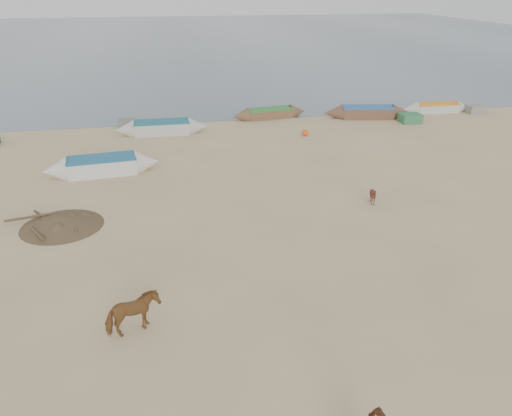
{
  "coord_description": "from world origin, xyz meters",
  "views": [
    {
      "loc": [
        -3.59,
        -14.61,
        9.7
      ],
      "look_at": [
        0.0,
        4.0,
        1.0
      ],
      "focal_mm": 35.0,
      "sensor_mm": 36.0,
      "label": 1
    }
  ],
  "objects": [
    {
      "name": "ground",
      "position": [
        0.0,
        0.0,
        0.0
      ],
      "size": [
        140.0,
        140.0,
        0.0
      ],
      "primitive_type": "plane",
      "color": "tan",
      "rests_on": "ground"
    },
    {
      "name": "near_canoe",
      "position": [
        -6.97,
        12.15,
        0.48
      ],
      "size": [
        6.26,
        2.09,
        0.97
      ],
      "primitive_type": null,
      "rotation": [
        0.0,
        0.0,
        0.1
      ],
      "color": "silver",
      "rests_on": "ground"
    },
    {
      "name": "calf_front",
      "position": [
        5.93,
        5.54,
        0.43
      ],
      "size": [
        1.03,
        1.01,
        0.85
      ],
      "primitive_type": "imported",
      "rotation": [
        0.0,
        0.0,
        -0.96
      ],
      "color": "#57241B",
      "rests_on": "ground"
    },
    {
      "name": "sea",
      "position": [
        0.0,
        82.0,
        0.01
      ],
      "size": [
        160.0,
        160.0,
        0.0
      ],
      "primitive_type": "plane",
      "color": "slate",
      "rests_on": "ground"
    },
    {
      "name": "waterline_canoes",
      "position": [
        1.93,
        20.38,
        0.42
      ],
      "size": [
        59.51,
        4.57,
        0.93
      ],
      "color": "brown",
      "rests_on": "ground"
    },
    {
      "name": "beach_clutter",
      "position": [
        3.76,
        19.88,
        0.3
      ],
      "size": [
        44.95,
        5.26,
        0.64
      ],
      "color": "#2D6442",
      "rests_on": "ground"
    },
    {
      "name": "cow_adult",
      "position": [
        -4.89,
        -2.02,
        0.68
      ],
      "size": [
        1.76,
        1.28,
        1.36
      ],
      "primitive_type": "imported",
      "rotation": [
        0.0,
        0.0,
        1.95
      ],
      "color": "brown",
      "rests_on": "ground"
    },
    {
      "name": "debris_pile",
      "position": [
        -8.17,
        5.87,
        0.25
      ],
      "size": [
        3.98,
        3.98,
        0.49
      ],
      "primitive_type": "cone",
      "rotation": [
        0.0,
        0.0,
        0.14
      ],
      "color": "brown",
      "rests_on": "ground"
    }
  ]
}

